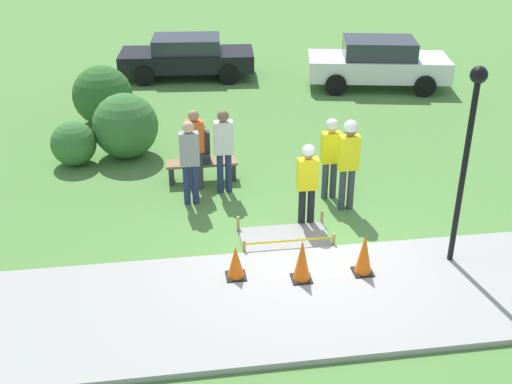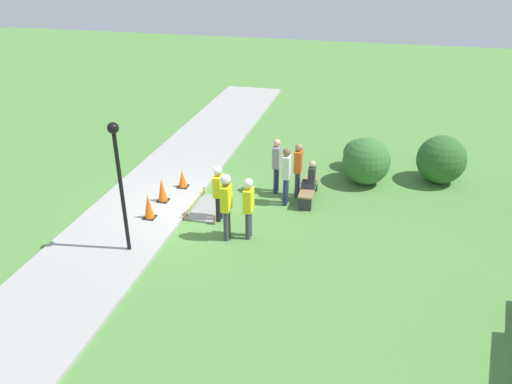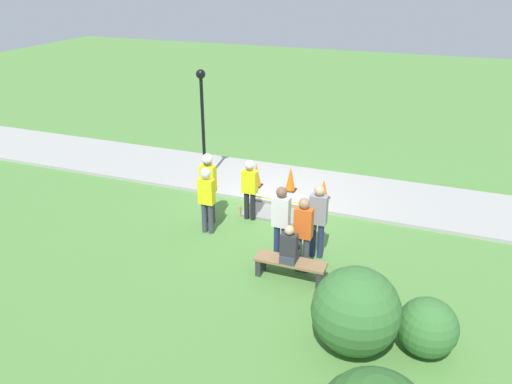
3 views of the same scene
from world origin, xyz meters
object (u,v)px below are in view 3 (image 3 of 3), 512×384
(person_seated_on_bench, at_px, (289,247))
(worker_supervisor, at_px, (250,185))
(traffic_cone_far_patch, at_px, (291,179))
(bystander_in_orange_shirt, at_px, (303,231))
(worker_trainee, at_px, (208,181))
(traffic_cone_sidewalk_edge, at_px, (256,175))
(bystander_in_white_shirt, at_px, (318,217))
(bystander_in_gray_shirt, at_px, (281,219))
(park_bench, at_px, (290,266))
(traffic_cone_near_patch, at_px, (324,190))
(worker_assistant, at_px, (207,195))
(lamppost_near, at_px, (202,109))

(person_seated_on_bench, distance_m, worker_supervisor, 3.04)
(traffic_cone_far_patch, relative_size, bystander_in_orange_shirt, 0.43)
(worker_trainee, bearing_deg, traffic_cone_sidewalk_edge, -98.91)
(bystander_in_white_shirt, bearing_deg, bystander_in_gray_shirt, 31.53)
(traffic_cone_sidewalk_edge, height_order, worker_supervisor, worker_supervisor)
(traffic_cone_sidewalk_edge, distance_m, person_seated_on_bench, 5.00)
(person_seated_on_bench, bearing_deg, bystander_in_gray_shirt, -58.70)
(bystander_in_white_shirt, bearing_deg, park_bench, 74.79)
(traffic_cone_near_patch, height_order, bystander_in_white_shirt, bystander_in_white_shirt)
(park_bench, height_order, worker_assistant, worker_assistant)
(park_bench, height_order, worker_supervisor, worker_supervisor)
(bystander_in_orange_shirt, height_order, bystander_in_white_shirt, bystander_in_white_shirt)
(person_seated_on_bench, bearing_deg, worker_assistant, -26.74)
(worker_trainee, xyz_separation_m, bystander_in_gray_shirt, (-2.39, 1.17, -0.12))
(park_bench, distance_m, worker_assistant, 3.00)
(bystander_in_white_shirt, bearing_deg, worker_trainee, -12.72)
(lamppost_near, bearing_deg, worker_trainee, 118.81)
(worker_supervisor, distance_m, lamppost_near, 3.18)
(park_bench, relative_size, bystander_in_white_shirt, 0.86)
(traffic_cone_sidewalk_edge, relative_size, park_bench, 0.47)
(person_seated_on_bench, height_order, bystander_in_gray_shirt, bystander_in_gray_shirt)
(person_seated_on_bench, xyz_separation_m, bystander_in_gray_shirt, (0.42, -0.70, 0.26))
(worker_assistant, xyz_separation_m, worker_trainee, (0.22, -0.55, 0.12))
(worker_assistant, height_order, bystander_in_orange_shirt, bystander_in_orange_shirt)
(bystander_in_orange_shirt, height_order, bystander_in_gray_shirt, bystander_in_gray_shirt)
(worker_assistant, xyz_separation_m, bystander_in_white_shirt, (-2.92, 0.15, -0.02))
(bystander_in_orange_shirt, distance_m, bystander_in_white_shirt, 0.74)
(worker_supervisor, relative_size, lamppost_near, 0.49)
(traffic_cone_near_patch, distance_m, person_seated_on_bench, 4.20)
(person_seated_on_bench, bearing_deg, worker_trainee, -33.48)
(worker_supervisor, xyz_separation_m, bystander_in_gray_shirt, (-1.44, 1.70, 0.07))
(traffic_cone_sidewalk_edge, relative_size, bystander_in_white_shirt, 0.41)
(traffic_cone_sidewalk_edge, distance_m, bystander_in_orange_shirt, 4.74)
(traffic_cone_far_patch, relative_size, bystander_in_white_shirt, 0.42)
(worker_assistant, height_order, bystander_in_gray_shirt, bystander_in_gray_shirt)
(worker_assistant, distance_m, bystander_in_white_shirt, 2.92)
(worker_assistant, relative_size, bystander_in_white_shirt, 0.98)
(park_bench, bearing_deg, bystander_in_orange_shirt, -111.78)
(traffic_cone_near_patch, xyz_separation_m, worker_supervisor, (1.61, 1.77, 0.62))
(traffic_cone_far_patch, height_order, park_bench, traffic_cone_far_patch)
(bystander_in_gray_shirt, bearing_deg, worker_trainee, -25.98)
(traffic_cone_far_patch, height_order, bystander_in_orange_shirt, bystander_in_orange_shirt)
(traffic_cone_sidewalk_edge, relative_size, worker_supervisor, 0.44)
(bystander_in_orange_shirt, height_order, lamppost_near, lamppost_near)
(traffic_cone_far_patch, bearing_deg, traffic_cone_near_patch, 167.57)
(lamppost_near, bearing_deg, traffic_cone_near_patch, 179.97)
(park_bench, distance_m, bystander_in_orange_shirt, 0.82)
(traffic_cone_far_patch, distance_m, person_seated_on_bench, 4.62)
(worker_trainee, distance_m, bystander_in_gray_shirt, 2.66)
(traffic_cone_near_patch, distance_m, worker_trainee, 3.54)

